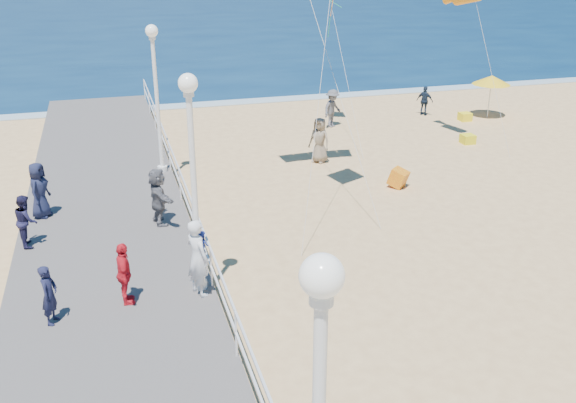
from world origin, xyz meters
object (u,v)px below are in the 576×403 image
object	(u,v)px
spectator_3	(124,274)
box_kite	(398,180)
beach_umbrella	(492,80)
lamp_post_far	(156,84)
beach_walker_c	(319,140)
spectator_0	(49,295)
beach_walker_b	(425,101)
beach_chair_right	(465,117)
spectator_5	(158,196)
woman_holding_toddler	(198,258)
toddler_held	(202,245)
beach_chair_left	(468,139)
spectator_4	(39,190)
beach_walker_a	(332,108)
spectator_7	(26,220)
lamp_post_mid	(193,163)

from	to	relation	value
spectator_3	box_kite	xyz separation A→B (m)	(9.95, 6.20, -0.87)
beach_umbrella	lamp_post_far	bearing A→B (deg)	-163.95
beach_walker_c	spectator_0	bearing A→B (deg)	-85.00
beach_walker_b	beach_chair_right	bearing A→B (deg)	-176.65
spectator_0	spectator_5	xyz separation A→B (m)	(2.86, 4.84, 0.17)
woman_holding_toddler	spectator_3	size ratio (longest dim) A/B	1.26
spectator_5	beach_walker_b	world-z (taller)	spectator_5
toddler_held	beach_chair_left	xyz separation A→B (m)	(13.40, 10.23, -1.42)
beach_umbrella	beach_chair_left	bearing A→B (deg)	-131.93
woman_holding_toddler	beach_walker_c	world-z (taller)	woman_holding_toddler
beach_walker_b	box_kite	distance (m)	10.86
spectator_4	beach_walker_a	world-z (taller)	spectator_4
beach_walker_a	beach_chair_right	xyz separation A→B (m)	(6.77, -0.78, -0.71)
spectator_0	spectator_5	bearing A→B (deg)	-10.77
toddler_held	beach_walker_a	world-z (taller)	toddler_held
woman_holding_toddler	beach_walker_c	bearing A→B (deg)	-58.10
spectator_5	spectator_7	bearing A→B (deg)	87.45
woman_holding_toddler	spectator_7	bearing A→B (deg)	21.28
spectator_3	beach_walker_c	distance (m)	12.68
woman_holding_toddler	beach_chair_right	world-z (taller)	woman_holding_toddler
spectator_4	box_kite	bearing A→B (deg)	-66.72
lamp_post_mid	beach_walker_b	world-z (taller)	lamp_post_mid
spectator_4	spectator_7	world-z (taller)	spectator_4
spectator_3	spectator_7	bearing A→B (deg)	30.92
beach_walker_b	spectator_4	bearing A→B (deg)	77.78
toddler_held	spectator_3	bearing A→B (deg)	68.36
box_kite	spectator_3	bearing A→B (deg)	170.07
spectator_5	beach_walker_b	bearing A→B (deg)	-62.75
box_kite	woman_holding_toddler	bearing A→B (deg)	175.33
lamp_post_mid	spectator_4	size ratio (longest dim) A/B	3.03
toddler_held	beach_chair_right	world-z (taller)	toddler_held
beach_walker_b	beach_chair_right	xyz separation A→B (m)	(1.46, -1.56, -0.55)
spectator_0	spectator_4	distance (m)	6.42
lamp_post_far	spectator_5	bearing A→B (deg)	-96.62
spectator_4	box_kite	size ratio (longest dim) A/B	2.92
toddler_held	beach_walker_b	xyz separation A→B (m)	(13.85, 15.27, -0.87)
woman_holding_toddler	spectator_4	size ratio (longest dim) A/B	1.11
woman_holding_toddler	spectator_4	world-z (taller)	woman_holding_toddler
lamp_post_far	spectator_3	world-z (taller)	lamp_post_far
spectator_7	beach_walker_a	world-z (taller)	spectator_7
spectator_5	beach_walker_b	distance (m)	18.17
beach_umbrella	spectator_5	bearing A→B (deg)	-151.05
beach_umbrella	spectator_4	bearing A→B (deg)	-158.83
spectator_3	spectator_7	size ratio (longest dim) A/B	1.04
toddler_held	beach_walker_a	size ratio (longest dim) A/B	0.41
lamp_post_mid	woman_holding_toddler	size ratio (longest dim) A/B	2.73
woman_holding_toddler	spectator_0	xyz separation A→B (m)	(-3.37, -0.35, -0.27)
spectator_4	beach_walker_c	distance (m)	11.02
spectator_0	spectator_5	world-z (taller)	spectator_5
spectator_0	beach_walker_c	xyz separation A→B (m)	(9.76, 10.13, -0.19)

